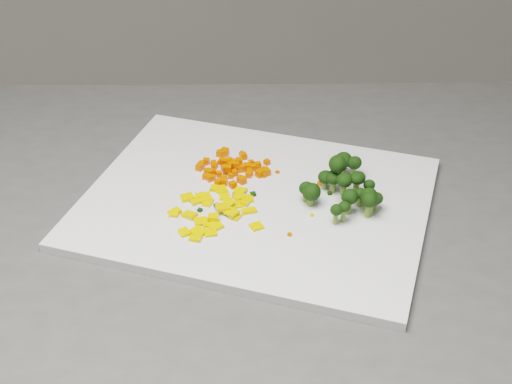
{
  "coord_description": "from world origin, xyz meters",
  "views": [
    {
      "loc": [
        -0.13,
        -0.16,
        1.46
      ],
      "look_at": [
        -0.07,
        0.62,
        0.92
      ],
      "focal_mm": 50.0,
      "sensor_mm": 36.0,
      "label": 1
    }
  ],
  "objects": [
    {
      "name": "broccoli_floret_7",
      "position": [
        0.07,
        0.62,
        0.93
      ],
      "size": [
        0.03,
        0.03,
        0.04
      ],
      "primitive_type": null,
      "color": "black",
      "rests_on": "broccoli_pile"
    },
    {
      "name": "carrot_cube_44",
      "position": [
        -0.1,
        0.67,
        0.92
      ],
      "size": [
        0.01,
        0.01,
        0.01
      ],
      "primitive_type": "cube",
      "rotation": [
        0.0,
        0.0,
        1.45
      ],
      "color": "#F14702",
      "rests_on": "carrot_pile"
    },
    {
      "name": "stray_bit_3",
      "position": [
        0.0,
        0.57,
        0.91
      ],
      "size": [
        0.01,
        0.01,
        0.0
      ],
      "primitive_type": "cube",
      "rotation": [
        0.0,
        0.0,
        2.67
      ],
      "color": "#FFB40D",
      "rests_on": "cutting_board"
    },
    {
      "name": "carrot_cube_33",
      "position": [
        -0.06,
        0.69,
        0.91
      ],
      "size": [
        0.01,
        0.01,
        0.01
      ],
      "primitive_type": "cube",
      "rotation": [
        0.0,
        0.0,
        0.39
      ],
      "color": "#F14702",
      "rests_on": "carrot_pile"
    },
    {
      "name": "carrot_cube_35",
      "position": [
        -0.1,
        0.7,
        0.92
      ],
      "size": [
        0.01,
        0.01,
        0.01
      ],
      "primitive_type": "cube",
      "rotation": [
        0.0,
        0.0,
        3.0
      ],
      "color": "#F14702",
      "rests_on": "carrot_pile"
    },
    {
      "name": "pepper_chunk_28",
      "position": [
        -0.13,
        0.62,
        0.91
      ],
      "size": [
        0.02,
        0.02,
        0.01
      ],
      "primitive_type": "cube",
      "rotation": [
        -0.11,
        -0.05,
        1.78
      ],
      "color": "#FFB40D",
      "rests_on": "pepper_pile"
    },
    {
      "name": "broccoli_floret_2",
      "position": [
        0.09,
        0.58,
        0.93
      ],
      "size": [
        0.03,
        0.03,
        0.03
      ],
      "primitive_type": null,
      "color": "black",
      "rests_on": "broccoli_pile"
    },
    {
      "name": "carrot_cube_17",
      "position": [
        -0.09,
        0.7,
        0.92
      ],
      "size": [
        0.01,
        0.01,
        0.01
      ],
      "primitive_type": "cube",
      "rotation": [
        0.0,
        0.0,
        0.64
      ],
      "color": "#F14702",
      "rests_on": "carrot_pile"
    },
    {
      "name": "broccoli_floret_4",
      "position": [
        0.08,
        0.58,
        0.93
      ],
      "size": [
        0.03,
        0.03,
        0.03
      ],
      "primitive_type": null,
      "color": "black",
      "rests_on": "broccoli_pile"
    },
    {
      "name": "broccoli_floret_21",
      "position": [
        0.04,
        0.63,
        0.95
      ],
      "size": [
        0.03,
        0.03,
        0.04
      ],
      "primitive_type": null,
      "color": "black",
      "rests_on": "broccoli_pile"
    },
    {
      "name": "broccoli_floret_1",
      "position": [
        0.07,
        0.56,
        0.93
      ],
      "size": [
        0.03,
        0.03,
        0.03
      ],
      "primitive_type": null,
      "color": "black",
      "rests_on": "broccoli_pile"
    },
    {
      "name": "stray_bit_8",
      "position": [
        -0.03,
        0.68,
        0.91
      ],
      "size": [
        0.01,
        0.01,
        0.0
      ],
      "primitive_type": "cube",
      "rotation": [
        0.0,
        0.0,
        0.67
      ],
      "color": "#F14702",
      "rests_on": "cutting_board"
    },
    {
      "name": "carrot_cube_11",
      "position": [
        -0.06,
        0.7,
        0.92
      ],
      "size": [
        0.01,
        0.01,
        0.01
      ],
      "primitive_type": "cube",
      "rotation": [
        0.0,
        0.0,
        1.75
      ],
      "color": "#F14702",
      "rests_on": "carrot_pile"
    },
    {
      "name": "pepper_chunk_11",
      "position": [
        -0.14,
        0.63,
        0.91
      ],
      "size": [
        0.02,
        0.02,
        0.01
      ],
      "primitive_type": "cube",
      "rotation": [
        -0.02,
        -0.08,
        2.7
      ],
      "color": "#FFB40D",
      "rests_on": "pepper_pile"
    },
    {
      "name": "carrot_cube_48",
      "position": [
        -0.09,
        0.69,
        0.92
      ],
      "size": [
        0.01,
        0.01,
        0.01
      ],
      "primitive_type": "cube",
      "rotation": [
        0.0,
        0.0,
        0.91
      ],
      "color": "#F14702",
      "rests_on": "carrot_pile"
    },
    {
      "name": "broccoli_floret_18",
      "position": [
        0.05,
        0.57,
        0.93
      ],
      "size": [
        0.03,
        0.03,
        0.03
      ],
      "primitive_type": null,
      "color": "black",
      "rests_on": "broccoli_pile"
    },
    {
      "name": "carrot_cube_32",
      "position": [
        -0.09,
        0.65,
        0.92
      ],
      "size": [
        0.01,
        0.01,
        0.01
      ],
      "primitive_type": "cube",
      "rotation": [
        0.0,
        0.0,
        0.48
      ],
      "color": "#F14702",
      "rests_on": "carrot_pile"
    },
    {
      "name": "carrot_cube_50",
      "position": [
        -0.14,
        0.7,
        0.92
      ],
      "size": [
        0.01,
        0.01,
        0.01
      ],
      "primitive_type": "cube",
      "rotation": [
        0.0,
        0.0,
        0.97
      ],
      "color": "#F14702",
      "rests_on": "carrot_pile"
    },
    {
      "name": "pepper_chunk_2",
      "position": [
        -0.12,
        0.57,
        0.92
      ],
      "size": [
        0.02,
        0.01,
        0.01
      ],
      "primitive_type": "cube",
      "rotation": [
        0.03,
        0.04,
        2.96
      ],
      "color": "#FFB40D",
      "rests_on": "pepper_pile"
    },
    {
      "name": "carrot_cube_9",
      "position": [
        -0.11,
        0.65,
        0.92
      ],
      "size": [
        0.01,
        0.01,
        0.01
      ],
      "primitive_type": "cube",
      "rotation": [
        0.0,
        0.0,
        2.02
      ],
      "color": "#F14702",
      "rests_on": "carrot_pile"
    },
    {
      "name": "carrot_cube_4",
      "position": [
        -0.12,
        0.7,
        0.92
      ],
      "size": [
        0.01,
        0.01,
        0.01
      ],
      "primitive_type": "cube",
      "rotation": [
        0.0,
        0.0,
        2.08
      ],
      "color": "#F14702",
      "rests_on": "carrot_pile"
    },
    {
      "name": "broccoli_floret_19",
      "position": [
        0.07,
        0.59,
        0.93
      ],
      "size": [
        0.02,
        0.02,
        0.03
      ],
      "primitive_type": null,
      "color": "black",
      "rests_on": "broccoli_pile"
    },
    {
      "name": "broccoli_floret_12",
      "position": [
        0.08,
        0.57,
        0.93
      ],
      "size": [
        0.03,
        0.03,
        0.03
      ],
      "primitive_type": null,
      "color": "black",
      "rests_on": "broccoli_pile"
    },
    {
      "name": "pepper_chunk_17",
      "position": [
        -0.13,
        0.55,
        0.91
      ],
      "size": [
        0.02,
        0.02,
        0.01
      ],
      "primitive_type": "cube",
      "rotation": [
        -0.12,
        -0.06,
        1.67
      ],
      "color": "#FFB40D",
      "rests_on": "pepper_pile"
    },
    {
      "name": "pepper_chunk_6",
      "position": [
        -0.13,
        0.55,
        0.91
      ],
      "size": [
        0.02,
        0.02,
        0.0
      ],
      "primitive_type": "cube",
      "rotation": [
        -0.11,
        0.0,
        1.86
      ],
      "color": "#FFB40D",
      "rests_on": "pepper_pile"
    },
    {
      "name": "pepper_chunk_30",
      "position": [
        -0.1,
        0.61,
        0.91
      ],
      "size": [
        0.02,
        0.01,
        0.01
      ],
      "primitive_type": "cube",
      "rotation": [
        0.03,
        -0.14,
        3.04
      ],
      "color": "#FFB40D",
      "rests_on": "pepper_pile"
    },
    {
      "name": "pepper_chunk_33",
      "position": [
        -0.12,
        0.64,
        0.91
      ],
      "size": [
        0.02,
        0.02,
        0.01
      ],
      "primitive_type": "cube",
      "rotation": [
        0.08,
        -0.02,
        2.87
      ],
      "color": "#FFB40D",
      "rests_on": "pepper_pile"
    },
    {
      "name": "broccoli_floret_16",
      "position": [
        0.08,
        0.6,
        0.93
      ],
      "size": [
        0.02,
        0.02,
        0.03
      ],
      "primitive_type": null,
      "color": "black",
      "rests_on": "broccoli_pile"
    },
    {
      "name": "carrot_cube_60",
      "position": [
        -0.11,
        0.73,
        0.91
      ],
      "size": [
        0.01,
        0.01,
        0.01
      ],
      "primitive_type": "cube",
      "rotation": [
        0.0,
        0.0,
        2.9
      ],
      "color": "#F14702",
      "rests_on": "carrot_pile"
    },
    {
      "name": "carrot_cube_47",
      "position": [
        -0.13,
        0.68,
        0.92
      ],
      "size": [
        0.01,
        0.01,
        0.01
      ],
      "primitive_type": "cube",
      "rotation": [
        0.0,
        0.0,
        1.78
      ],
      "color": "#F14702",
      "rests_on": "carrot_pile"
    },
    {
      "name": "pepper_chunk_16",
      "position": [
        -0.08,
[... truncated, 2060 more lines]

